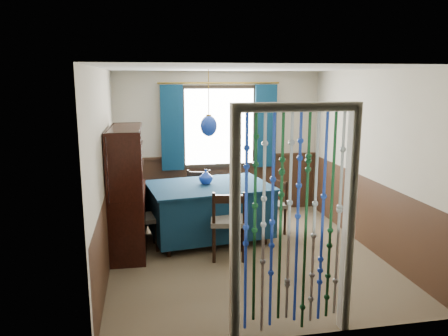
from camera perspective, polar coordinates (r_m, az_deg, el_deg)
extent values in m
plane|color=brown|center=(6.15, 2.59, -11.14)|extent=(4.00, 4.00, 0.00)
plane|color=silver|center=(5.67, 2.82, 12.85)|extent=(4.00, 4.00, 0.00)
plane|color=#BAB098|center=(7.71, -0.69, 3.23)|extent=(3.60, 0.00, 3.60)
plane|color=#BAB098|center=(3.92, 9.41, -5.29)|extent=(3.60, 0.00, 3.60)
plane|color=#BAB098|center=(5.65, -15.36, -0.30)|extent=(0.00, 4.00, 4.00)
plane|color=#BAB098|center=(6.43, 18.52, 0.92)|extent=(0.00, 4.00, 4.00)
plane|color=#3A2316|center=(7.84, -0.66, -2.21)|extent=(3.60, 0.00, 3.60)
plane|color=#3A2316|center=(4.21, 8.99, -15.05)|extent=(3.60, 0.00, 3.60)
plane|color=#3A2316|center=(5.85, -14.81, -7.50)|extent=(0.00, 4.00, 4.00)
plane|color=#3A2316|center=(6.60, 17.99, -5.50)|extent=(0.00, 4.00, 4.00)
cube|color=black|center=(7.62, -0.63, 5.41)|extent=(1.32, 0.12, 1.42)
cube|color=#0D2A43|center=(6.52, -1.92, -5.42)|extent=(1.83, 1.37, 0.69)
cube|color=#0D2A43|center=(6.42, -1.94, -2.34)|extent=(1.90, 1.44, 0.03)
cylinder|color=black|center=(6.09, -7.22, -10.75)|extent=(0.07, 0.07, 0.14)
cylinder|color=black|center=(6.49, 5.37, -9.25)|extent=(0.07, 0.07, 0.14)
cylinder|color=black|center=(6.90, -8.71, -8.05)|extent=(0.07, 0.07, 0.14)
cylinder|color=black|center=(7.26, 2.52, -6.91)|extent=(0.07, 0.07, 0.14)
cylinder|color=black|center=(5.79, -1.32, -10.04)|extent=(0.05, 0.05, 0.48)
cylinder|color=black|center=(5.80, 2.62, -10.01)|extent=(0.05, 0.05, 0.48)
cylinder|color=black|center=(6.13, -1.29, -8.76)|extent=(0.05, 0.05, 0.48)
cylinder|color=black|center=(6.14, 2.41, -8.74)|extent=(0.05, 0.05, 0.48)
cube|color=#5B5549|center=(5.87, 0.61, -6.88)|extent=(0.54, 0.52, 0.06)
cube|color=black|center=(5.58, 0.67, -4.08)|extent=(0.41, 0.11, 0.11)
cylinder|color=black|center=(5.62, -1.34, -5.55)|extent=(0.04, 0.04, 0.47)
cylinder|color=black|center=(5.63, 2.67, -5.53)|extent=(0.04, 0.04, 0.47)
cylinder|color=black|center=(7.45, -1.91, -5.20)|extent=(0.04, 0.04, 0.44)
cylinder|color=black|center=(7.46, -4.63, -5.19)|extent=(0.04, 0.04, 0.44)
cylinder|color=black|center=(7.13, -1.97, -5.97)|extent=(0.04, 0.04, 0.44)
cylinder|color=black|center=(7.15, -4.81, -5.97)|extent=(0.04, 0.04, 0.44)
cube|color=#5B5549|center=(7.23, -3.35, -3.68)|extent=(0.50, 0.48, 0.06)
cube|color=black|center=(7.32, -3.32, -0.86)|extent=(0.37, 0.10, 0.10)
cylinder|color=black|center=(7.34, -1.94, -1.91)|extent=(0.04, 0.04, 0.43)
cylinder|color=black|center=(7.36, -4.68, -1.91)|extent=(0.04, 0.04, 0.43)
cylinder|color=black|center=(6.50, -11.90, -8.11)|extent=(0.04, 0.04, 0.42)
cylinder|color=black|center=(6.18, -11.67, -9.13)|extent=(0.04, 0.04, 0.42)
cylinder|color=black|center=(6.52, -9.12, -7.93)|extent=(0.04, 0.04, 0.42)
cylinder|color=black|center=(6.21, -8.75, -8.93)|extent=(0.04, 0.04, 0.42)
cube|color=#5B5549|center=(6.27, -10.44, -6.46)|extent=(0.43, 0.45, 0.06)
cube|color=black|center=(6.17, -12.09, -3.83)|extent=(0.07, 0.36, 0.09)
cylinder|color=black|center=(6.37, -12.14, -4.58)|extent=(0.04, 0.04, 0.41)
cylinder|color=black|center=(6.05, -11.93, -5.43)|extent=(0.04, 0.04, 0.41)
cylinder|color=black|center=(6.85, 7.96, -6.91)|extent=(0.04, 0.04, 0.42)
cylinder|color=black|center=(7.12, 6.55, -6.14)|extent=(0.04, 0.04, 0.42)
cylinder|color=black|center=(6.70, 5.64, -7.29)|extent=(0.04, 0.04, 0.42)
cylinder|color=black|center=(6.98, 4.29, -6.49)|extent=(0.04, 0.04, 0.42)
cube|color=#5B5549|center=(6.84, 6.15, -4.79)|extent=(0.48, 0.49, 0.06)
cube|color=black|center=(6.84, 7.43, -2.11)|extent=(0.12, 0.35, 0.09)
cylinder|color=black|center=(6.73, 8.13, -3.51)|extent=(0.04, 0.04, 0.41)
cylinder|color=black|center=(7.01, 6.70, -2.87)|extent=(0.04, 0.04, 0.41)
cube|color=black|center=(6.31, -12.25, -6.61)|extent=(0.50, 1.34, 0.87)
cube|color=black|center=(5.47, -12.81, -0.03)|extent=(0.41, 0.06, 0.87)
cube|color=black|center=(6.72, -12.43, 2.12)|extent=(0.41, 0.06, 0.87)
cube|color=black|center=(6.03, -12.78, 5.02)|extent=(0.45, 1.34, 0.04)
cube|color=black|center=(6.11, -14.57, 1.08)|extent=(0.07, 1.31, 0.87)
cube|color=black|center=(6.12, -12.27, -0.01)|extent=(0.40, 1.26, 0.02)
cube|color=black|center=(6.07, -12.39, 2.63)|extent=(0.40, 1.26, 0.02)
cylinder|color=olive|center=(6.24, -2.02, 9.12)|extent=(0.01, 0.01, 0.79)
ellipsoid|color=#16349B|center=(6.27, -2.00, 5.51)|extent=(0.24, 0.24, 0.30)
cylinder|color=olive|center=(6.25, -2.01, 6.86)|extent=(0.07, 0.07, 0.03)
imported|color=#16349B|center=(6.47, -2.40, -1.21)|extent=(0.24, 0.24, 0.20)
imported|color=beige|center=(5.86, -12.15, -0.15)|extent=(0.25, 0.25, 0.05)
imported|color=beige|center=(6.50, -11.93, -1.21)|extent=(0.21, 0.21, 0.19)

